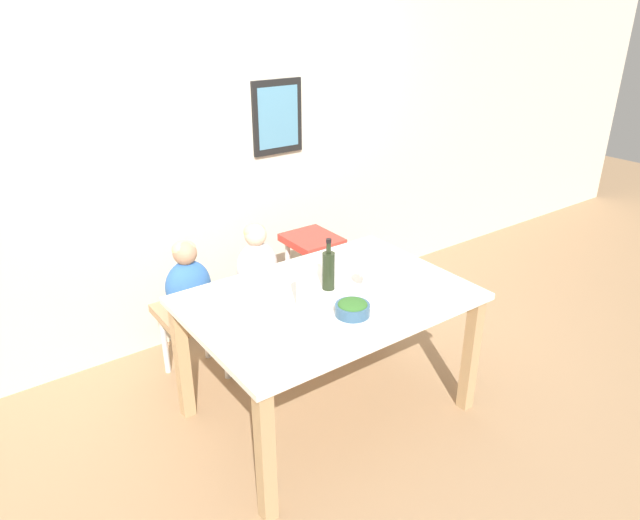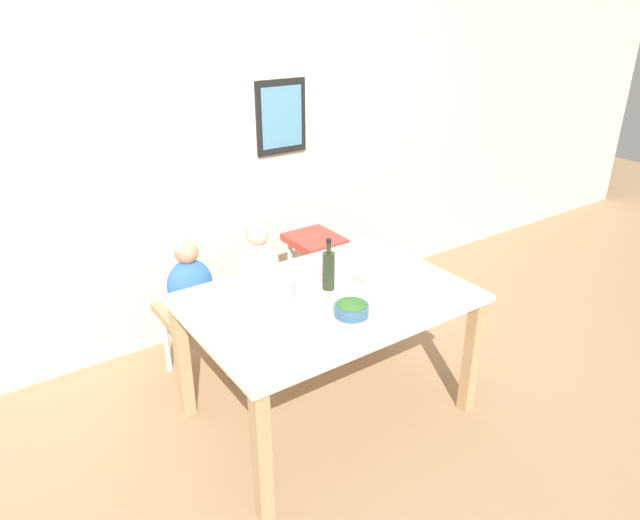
% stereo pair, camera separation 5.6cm
% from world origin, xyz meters
% --- Properties ---
extents(ground_plane, '(14.00, 14.00, 0.00)m').
position_xyz_m(ground_plane, '(0.00, 0.00, 0.00)').
color(ground_plane, '#9E7A56').
extents(wall_back, '(10.00, 0.09, 2.70)m').
position_xyz_m(wall_back, '(0.00, 1.27, 1.35)').
color(wall_back, beige).
rests_on(wall_back, ground_plane).
extents(dining_table, '(1.47, 1.02, 0.76)m').
position_xyz_m(dining_table, '(0.00, 0.00, 0.66)').
color(dining_table, white).
rests_on(dining_table, ground_plane).
extents(chair_far_left, '(0.38, 0.43, 0.48)m').
position_xyz_m(chair_far_left, '(-0.47, 0.76, 0.40)').
color(chair_far_left, silver).
rests_on(chair_far_left, ground_plane).
extents(chair_far_center, '(0.38, 0.43, 0.48)m').
position_xyz_m(chair_far_center, '(0.00, 0.76, 0.40)').
color(chair_far_center, silver).
rests_on(chair_far_center, ground_plane).
extents(chair_right_highchair, '(0.32, 0.36, 0.74)m').
position_xyz_m(chair_right_highchair, '(0.43, 0.76, 0.57)').
color(chair_right_highchair, silver).
rests_on(chair_right_highchair, ground_plane).
extents(person_child_left, '(0.28, 0.20, 0.45)m').
position_xyz_m(person_child_left, '(-0.47, 0.76, 0.69)').
color(person_child_left, '#3366B2').
rests_on(person_child_left, chair_far_left).
extents(person_child_center, '(0.28, 0.20, 0.45)m').
position_xyz_m(person_child_center, '(0.00, 0.76, 0.69)').
color(person_child_center, silver).
rests_on(person_child_center, chair_far_center).
extents(wine_bottle, '(0.07, 0.07, 0.29)m').
position_xyz_m(wine_bottle, '(0.05, 0.07, 0.87)').
color(wine_bottle, '#232D19').
rests_on(wine_bottle, dining_table).
extents(paper_towel_roll, '(0.10, 0.10, 0.25)m').
position_xyz_m(paper_towel_roll, '(-0.17, -0.05, 0.88)').
color(paper_towel_roll, white).
rests_on(paper_towel_roll, dining_table).
extents(wine_glass_near, '(0.07, 0.07, 0.17)m').
position_xyz_m(wine_glass_near, '(0.19, -0.06, 0.88)').
color(wine_glass_near, white).
rests_on(wine_glass_near, dining_table).
extents(salad_bowl_large, '(0.17, 0.17, 0.08)m').
position_xyz_m(salad_bowl_large, '(-0.02, -0.23, 0.80)').
color(salad_bowl_large, '#335675').
rests_on(salad_bowl_large, dining_table).
extents(dinner_plate_front_left, '(0.21, 0.21, 0.01)m').
position_xyz_m(dinner_plate_front_left, '(-0.45, -0.20, 0.76)').
color(dinner_plate_front_left, silver).
rests_on(dinner_plate_front_left, dining_table).
extents(dinner_plate_back_left, '(0.21, 0.21, 0.01)m').
position_xyz_m(dinner_plate_back_left, '(-0.39, 0.32, 0.76)').
color(dinner_plate_back_left, silver).
rests_on(dinner_plate_back_left, dining_table).
extents(dinner_plate_back_right, '(0.21, 0.21, 0.01)m').
position_xyz_m(dinner_plate_back_right, '(0.44, 0.27, 0.76)').
color(dinner_plate_back_right, silver).
rests_on(dinner_plate_back_right, dining_table).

